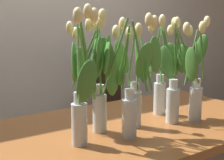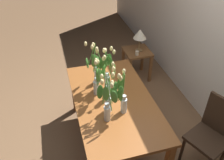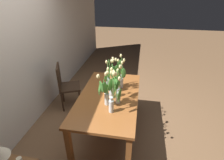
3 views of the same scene
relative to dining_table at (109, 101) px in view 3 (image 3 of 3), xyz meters
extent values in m
plane|color=brown|center=(0.00, 0.00, -0.65)|extent=(18.00, 18.00, 0.00)
cube|color=silver|center=(0.00, 1.45, 0.70)|extent=(9.00, 0.10, 2.70)
cube|color=brown|center=(0.00, 0.00, 0.07)|extent=(1.60, 0.90, 0.04)
cube|color=brown|center=(-0.74, -0.39, -0.30)|extent=(0.07, 0.07, 0.70)
cube|color=brown|center=(0.74, -0.39, -0.30)|extent=(0.07, 0.07, 0.70)
cube|color=brown|center=(-0.74, 0.39, -0.30)|extent=(0.07, 0.07, 0.70)
cube|color=brown|center=(0.74, 0.39, -0.30)|extent=(0.07, 0.07, 0.70)
cylinder|color=silver|center=(-0.16, -0.17, 0.18)|extent=(0.07, 0.07, 0.18)
cylinder|color=silver|center=(-0.16, -0.17, 0.30)|extent=(0.04, 0.04, 0.05)
cylinder|color=silver|center=(-0.16, -0.17, 0.15)|extent=(0.06, 0.06, 0.11)
cylinder|color=#478433|center=(-0.14, -0.11, 0.45)|extent=(0.04, 0.10, 0.30)
ellipsoid|color=#F4E093|center=(-0.13, -0.07, 0.60)|extent=(0.04, 0.04, 0.06)
ellipsoid|color=#4C8E38|center=(-0.16, -0.07, 0.40)|extent=(0.12, 0.06, 0.18)
cylinder|color=#478433|center=(-0.22, -0.14, 0.46)|extent=(0.11, 0.05, 0.33)
ellipsoid|color=#F4E093|center=(-0.27, -0.12, 0.63)|extent=(0.04, 0.04, 0.06)
ellipsoid|color=#4C8E38|center=(-0.27, -0.15, 0.48)|extent=(0.09, 0.10, 0.18)
cylinder|color=#478433|center=(-0.16, -0.11, 0.43)|extent=(0.01, 0.09, 0.26)
ellipsoid|color=#F4E093|center=(-0.16, -0.07, 0.57)|extent=(0.04, 0.04, 0.06)
ellipsoid|color=#4C8E38|center=(-0.19, -0.07, 0.36)|extent=(0.07, 0.04, 0.17)
cylinder|color=#478433|center=(-0.11, -0.17, 0.46)|extent=(0.09, 0.01, 0.32)
ellipsoid|color=#F4E093|center=(-0.06, -0.17, 0.62)|extent=(0.04, 0.04, 0.06)
ellipsoid|color=#4C8E38|center=(-0.06, -0.15, 0.42)|extent=(0.04, 0.10, 0.18)
cylinder|color=silver|center=(0.29, -0.15, 0.18)|extent=(0.07, 0.07, 0.18)
cylinder|color=silver|center=(0.29, -0.15, 0.30)|extent=(0.04, 0.04, 0.05)
cylinder|color=silver|center=(0.29, -0.15, 0.15)|extent=(0.06, 0.06, 0.11)
cylinder|color=#478433|center=(0.34, -0.14, 0.45)|extent=(0.09, 0.03, 0.31)
ellipsoid|color=#F4E093|center=(0.38, -0.13, 0.61)|extent=(0.04, 0.04, 0.06)
ellipsoid|color=#427F33|center=(0.37, -0.10, 0.46)|extent=(0.05, 0.11, 0.18)
cylinder|color=#478433|center=(0.23, -0.16, 0.44)|extent=(0.11, 0.03, 0.28)
ellipsoid|color=#F4E093|center=(0.18, -0.17, 0.58)|extent=(0.04, 0.04, 0.06)
ellipsoid|color=#427F33|center=(0.20, -0.20, 0.41)|extent=(0.04, 0.08, 0.18)
cylinder|color=silver|center=(0.17, -0.11, 0.18)|extent=(0.07, 0.07, 0.18)
cylinder|color=silver|center=(0.17, -0.11, 0.30)|extent=(0.04, 0.04, 0.05)
cylinder|color=silver|center=(0.17, -0.11, 0.15)|extent=(0.06, 0.06, 0.11)
cylinder|color=#478433|center=(0.20, -0.09, 0.45)|extent=(0.05, 0.04, 0.31)
ellipsoid|color=#F4E093|center=(0.22, -0.07, 0.61)|extent=(0.04, 0.04, 0.06)
ellipsoid|color=#427F33|center=(0.21, -0.04, 0.42)|extent=(0.06, 0.08, 0.18)
cylinder|color=#478433|center=(0.22, -0.15, 0.44)|extent=(0.10, 0.08, 0.28)
ellipsoid|color=#F4E093|center=(0.27, -0.19, 0.59)|extent=(0.04, 0.04, 0.06)
ellipsoid|color=#427F33|center=(0.27, -0.16, 0.43)|extent=(0.07, 0.08, 0.17)
cylinder|color=#478433|center=(0.23, -0.10, 0.43)|extent=(0.11, 0.02, 0.26)
ellipsoid|color=#F4E093|center=(0.29, -0.10, 0.57)|extent=(0.04, 0.04, 0.06)
ellipsoid|color=#427F33|center=(0.27, -0.07, 0.42)|extent=(0.05, 0.11, 0.18)
cylinder|color=silver|center=(-0.38, -0.11, 0.18)|extent=(0.07, 0.07, 0.18)
cylinder|color=silver|center=(-0.38, -0.11, 0.30)|extent=(0.04, 0.04, 0.05)
cylinder|color=silver|center=(-0.38, -0.11, 0.15)|extent=(0.06, 0.06, 0.11)
cylinder|color=#56933D|center=(-0.36, -0.13, 0.47)|extent=(0.03, 0.04, 0.36)
ellipsoid|color=#F4E093|center=(-0.35, -0.14, 0.65)|extent=(0.04, 0.04, 0.06)
ellipsoid|color=#427F33|center=(-0.31, -0.14, 0.46)|extent=(0.09, 0.09, 0.18)
cylinder|color=#56933D|center=(-0.35, -0.14, 0.46)|extent=(0.05, 0.05, 0.34)
ellipsoid|color=#F4E093|center=(-0.33, -0.16, 0.63)|extent=(0.04, 0.04, 0.06)
ellipsoid|color=#427F33|center=(-0.30, -0.15, 0.47)|extent=(0.07, 0.09, 0.18)
cylinder|color=#56933D|center=(-0.41, -0.17, 0.46)|extent=(0.06, 0.10, 0.32)
ellipsoid|color=#F4E093|center=(-0.43, -0.22, 0.63)|extent=(0.04, 0.04, 0.06)
ellipsoid|color=#427F33|center=(-0.40, -0.22, 0.38)|extent=(0.10, 0.07, 0.18)
cylinder|color=#56933D|center=(-0.32, -0.06, 0.44)|extent=(0.10, 0.09, 0.29)
ellipsoid|color=#F4E093|center=(-0.28, -0.02, 0.60)|extent=(0.04, 0.04, 0.06)
ellipsoid|color=#427F33|center=(-0.31, -0.01, 0.42)|extent=(0.07, 0.08, 0.17)
cylinder|color=silver|center=(0.22, 0.05, 0.18)|extent=(0.07, 0.07, 0.18)
cylinder|color=silver|center=(0.22, 0.05, 0.30)|extent=(0.04, 0.04, 0.05)
cylinder|color=silver|center=(0.22, 0.05, 0.15)|extent=(0.06, 0.06, 0.11)
cylinder|color=#56933D|center=(0.18, 0.00, 0.46)|extent=(0.08, 0.09, 0.31)
ellipsoid|color=#F4E093|center=(0.14, -0.04, 0.62)|extent=(0.04, 0.04, 0.06)
ellipsoid|color=#427F33|center=(0.17, -0.05, 0.41)|extent=(0.07, 0.10, 0.18)
cylinder|color=#56933D|center=(0.23, 0.02, 0.43)|extent=(0.02, 0.05, 0.27)
ellipsoid|color=#F4E093|center=(0.24, 0.00, 0.57)|extent=(0.04, 0.04, 0.06)
ellipsoid|color=#427F33|center=(0.28, -0.01, 0.40)|extent=(0.11, 0.05, 0.18)
cylinder|color=#56933D|center=(0.24, 0.01, 0.45)|extent=(0.03, 0.07, 0.31)
ellipsoid|color=#F4E093|center=(0.25, -0.02, 0.61)|extent=(0.04, 0.04, 0.06)
ellipsoid|color=#427F33|center=(0.28, -0.02, 0.42)|extent=(0.10, 0.08, 0.18)
cylinder|color=#56933D|center=(0.19, 0.06, 0.44)|extent=(0.07, 0.02, 0.29)
ellipsoid|color=#F4E093|center=(0.16, 0.06, 0.58)|extent=(0.04, 0.04, 0.06)
ellipsoid|color=#427F33|center=(0.14, 0.03, 0.42)|extent=(0.03, 0.08, 0.17)
cylinder|color=silver|center=(-0.04, -0.05, 0.18)|extent=(0.07, 0.07, 0.18)
cylinder|color=silver|center=(-0.04, -0.05, 0.30)|extent=(0.04, 0.04, 0.05)
cylinder|color=silver|center=(-0.04, -0.05, 0.15)|extent=(0.06, 0.06, 0.11)
cylinder|color=#56933D|center=(-0.04, -0.02, 0.43)|extent=(0.01, 0.05, 0.27)
ellipsoid|color=#F4E093|center=(-0.04, 0.00, 0.56)|extent=(0.04, 0.04, 0.06)
ellipsoid|color=#4C8E38|center=(-0.06, 0.02, 0.44)|extent=(0.11, 0.05, 0.18)
cylinder|color=#56933D|center=(-0.04, -0.12, 0.45)|extent=(0.01, 0.12, 0.30)
ellipsoid|color=#F4E093|center=(-0.04, -0.18, 0.61)|extent=(0.04, 0.04, 0.06)
ellipsoid|color=#4C8E38|center=(-0.01, -0.16, 0.46)|extent=(0.07, 0.04, 0.17)
cylinder|color=#56933D|center=(-0.07, -0.10, 0.43)|extent=(0.06, 0.10, 0.27)
ellipsoid|color=#F4E093|center=(-0.10, -0.15, 0.58)|extent=(0.04, 0.04, 0.06)
ellipsoid|color=#4C8E38|center=(-0.07, -0.15, 0.44)|extent=(0.10, 0.09, 0.18)
cylinder|color=silver|center=(-0.22, -0.02, 0.18)|extent=(0.07, 0.07, 0.18)
cylinder|color=silver|center=(-0.22, -0.02, 0.30)|extent=(0.04, 0.04, 0.05)
cylinder|color=silver|center=(-0.22, -0.02, 0.15)|extent=(0.06, 0.06, 0.11)
cylinder|color=#3D752D|center=(-0.25, -0.07, 0.45)|extent=(0.06, 0.10, 0.30)
ellipsoid|color=#F4E093|center=(-0.27, -0.11, 0.61)|extent=(0.04, 0.04, 0.06)
ellipsoid|color=#427F33|center=(-0.24, -0.12, 0.46)|extent=(0.10, 0.07, 0.18)
cylinder|color=#3D752D|center=(-0.28, 0.03, 0.44)|extent=(0.10, 0.08, 0.27)
ellipsoid|color=#F4E093|center=(-0.33, 0.07, 0.58)|extent=(0.04, 0.04, 0.06)
ellipsoid|color=#427F33|center=(-0.33, 0.03, 0.44)|extent=(0.07, 0.10, 0.18)
cylinder|color=#3D752D|center=(-0.26, 0.04, 0.42)|extent=(0.06, 0.10, 0.25)
ellipsoid|color=#F4E093|center=(-0.29, 0.09, 0.56)|extent=(0.04, 0.04, 0.06)
ellipsoid|color=#427F33|center=(-0.30, 0.06, 0.41)|extent=(0.08, 0.09, 0.18)
cylinder|color=#3D752D|center=(-0.24, -0.03, 0.45)|extent=(0.04, 0.03, 0.32)
ellipsoid|color=#F4E093|center=(-0.26, -0.04, 0.61)|extent=(0.04, 0.04, 0.06)
ellipsoid|color=#427F33|center=(-0.27, -0.08, 0.44)|extent=(0.08, 0.10, 0.18)
cube|color=#382619|center=(0.62, 0.92, -0.20)|extent=(0.52, 0.52, 0.04)
cylinder|color=#382619|center=(0.84, 0.83, -0.43)|extent=(0.04, 0.04, 0.43)
cylinder|color=#382619|center=(0.53, 0.70, -0.43)|extent=(0.04, 0.04, 0.43)
cylinder|color=#382619|center=(0.71, 1.15, -0.43)|extent=(0.04, 0.04, 0.43)
cylinder|color=#382619|center=(0.40, 1.01, -0.43)|extent=(0.04, 0.04, 0.43)
cube|color=#382619|center=(0.55, 1.09, 0.05)|extent=(0.38, 0.19, 0.46)
camera|label=1|loc=(-0.97, -1.23, 0.59)|focal=49.79mm
camera|label=2|loc=(1.99, -0.58, 1.92)|focal=37.89mm
camera|label=3|loc=(-2.22, -0.44, 1.57)|focal=27.91mm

